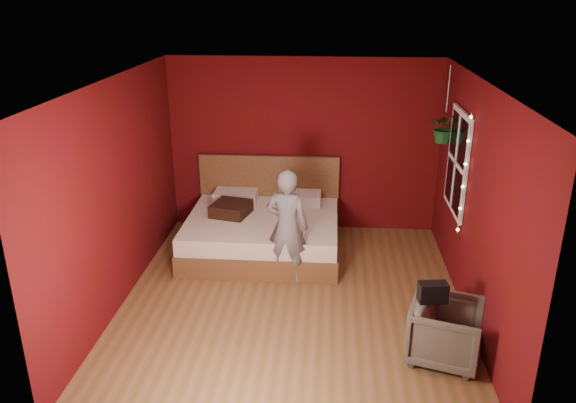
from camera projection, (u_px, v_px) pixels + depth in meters
name	position (u px, v px, depth m)	size (l,w,h in m)	color
floor	(292.00, 300.00, 6.73)	(4.50, 4.50, 0.00)	brown
room_walls	(292.00, 166.00, 6.13)	(4.04, 4.54, 2.62)	#560912
window	(457.00, 162.00, 6.88)	(0.05, 0.97, 1.27)	white
fairy_lights	(464.00, 175.00, 6.40)	(0.04, 0.04, 1.45)	silver
bed	(264.00, 229.00, 7.96)	(2.11, 1.79, 1.16)	brown
person	(287.00, 227.00, 6.93)	(0.54, 0.35, 1.48)	slate
armchair	(445.00, 332.00, 5.56)	(0.67, 0.69, 0.63)	#635E4E
handbag	(433.00, 292.00, 5.47)	(0.28, 0.14, 0.20)	black
throw_pillow	(231.00, 209.00, 7.84)	(0.48, 0.48, 0.17)	#321710
hanging_plant	(444.00, 127.00, 7.29)	(0.43, 0.39, 1.00)	silver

